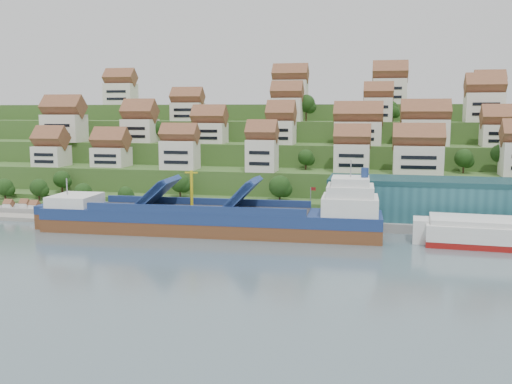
# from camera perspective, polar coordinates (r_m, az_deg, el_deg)

# --- Properties ---
(ground) EXTENTS (300.00, 300.00, 0.00)m
(ground) POSITION_cam_1_polar(r_m,az_deg,el_deg) (135.09, -2.70, -4.14)
(ground) COLOR slate
(ground) RESTS_ON ground
(quay) EXTENTS (180.00, 14.00, 2.20)m
(quay) POSITION_cam_1_polar(r_m,az_deg,el_deg) (145.76, 6.47, -2.83)
(quay) COLOR gray
(quay) RESTS_ON ground
(pebble_beach) EXTENTS (45.00, 20.00, 1.00)m
(pebble_beach) POSITION_cam_1_polar(r_m,az_deg,el_deg) (169.71, -20.86, -1.97)
(pebble_beach) COLOR gray
(pebble_beach) RESTS_ON ground
(hillside) EXTENTS (260.00, 128.00, 31.00)m
(hillside) POSITION_cam_1_polar(r_m,az_deg,el_deg) (234.21, 3.92, 3.70)
(hillside) COLOR #2D4C1E
(hillside) RESTS_ON ground
(hillside_village) EXTENTS (158.37, 64.16, 29.21)m
(hillside_village) POSITION_cam_1_polar(r_m,az_deg,el_deg) (188.80, 3.81, 6.60)
(hillside_village) COLOR silver
(hillside_village) RESTS_ON ground
(hillside_trees) EXTENTS (145.72, 61.80, 30.97)m
(hillside_trees) POSITION_cam_1_polar(r_m,az_deg,el_deg) (176.51, -1.73, 4.02)
(hillside_trees) COLOR #1E4115
(hillside_trees) RESTS_ON ground
(warehouse) EXTENTS (60.00, 15.00, 10.00)m
(warehouse) POSITION_cam_1_polar(r_m,az_deg,el_deg) (147.00, 19.10, -0.73)
(warehouse) COLOR #265D67
(warehouse) RESTS_ON quay
(flagpole) EXTENTS (1.28, 0.16, 8.00)m
(flagpole) POSITION_cam_1_polar(r_m,az_deg,el_deg) (140.08, 5.53, -0.86)
(flagpole) COLOR gray
(flagpole) RESTS_ON quay
(beach_huts) EXTENTS (14.40, 3.70, 2.20)m
(beach_huts) POSITION_cam_1_polar(r_m,az_deg,el_deg) (169.53, -21.68, -1.47)
(beach_huts) COLOR white
(beach_huts) RESTS_ON pebble_beach
(cargo_ship) EXTENTS (80.27, 15.42, 17.74)m
(cargo_ship) POSITION_cam_1_polar(r_m,az_deg,el_deg) (134.23, -3.82, -2.76)
(cargo_ship) COLOR brown
(cargo_ship) RESTS_ON ground
(second_ship) EXTENTS (33.00, 13.62, 9.41)m
(second_ship) POSITION_cam_1_polar(r_m,az_deg,el_deg) (132.65, 23.93, -3.82)
(second_ship) COLOR maroon
(second_ship) RESTS_ON ground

